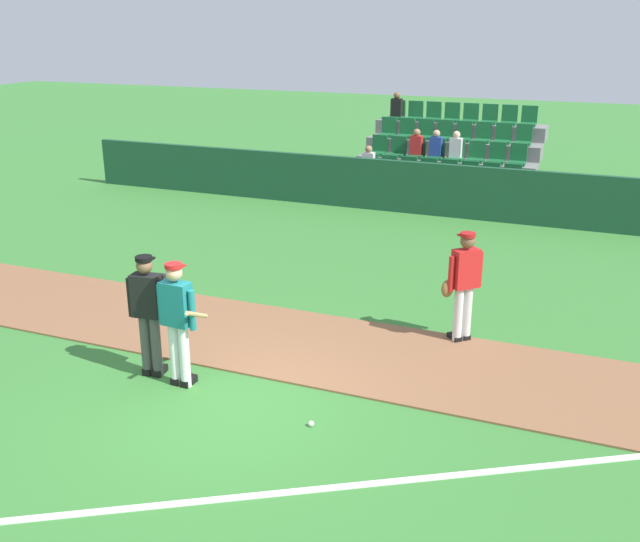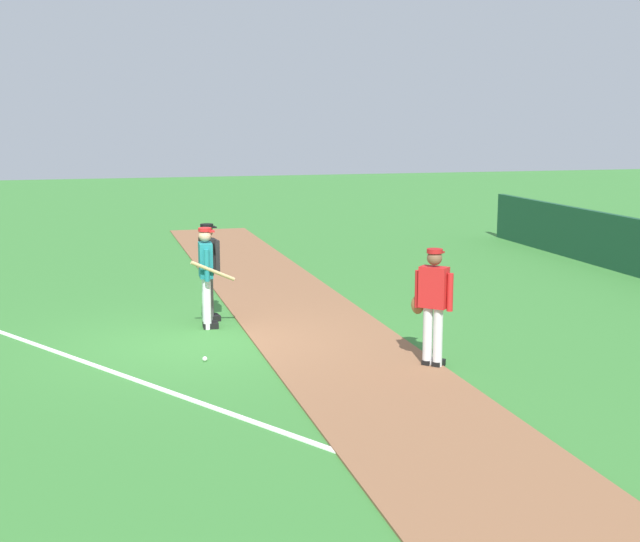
# 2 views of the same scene
# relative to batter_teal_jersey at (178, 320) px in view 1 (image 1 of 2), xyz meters

# --- Properties ---
(ground_plane) EXTENTS (80.00, 80.00, 0.00)m
(ground_plane) POSITION_rel_batter_teal_jersey_xyz_m (0.81, -0.23, -0.97)
(ground_plane) COLOR #387A33
(infield_dirt_path) EXTENTS (28.00, 2.44, 0.03)m
(infield_dirt_path) POSITION_rel_batter_teal_jersey_xyz_m (0.81, 1.80, -0.95)
(infield_dirt_path) COLOR brown
(infield_dirt_path) RESTS_ON ground
(foul_line_chalk) EXTENTS (10.26, 6.39, 0.01)m
(foul_line_chalk) POSITION_rel_batter_teal_jersey_xyz_m (3.81, -0.73, -0.96)
(foul_line_chalk) COLOR white
(foul_line_chalk) RESTS_ON ground
(dugout_fence) EXTENTS (20.00, 0.16, 1.33)m
(dugout_fence) POSITION_rel_batter_teal_jersey_xyz_m (0.81, 10.25, -0.30)
(dugout_fence) COLOR #19472D
(dugout_fence) RESTS_ON ground
(stadium_bleachers) EXTENTS (5.00, 3.80, 2.70)m
(stadium_bleachers) POSITION_rel_batter_teal_jersey_xyz_m (0.79, 12.55, -0.23)
(stadium_bleachers) COLOR slate
(stadium_bleachers) RESTS_ON ground
(batter_teal_jersey) EXTENTS (0.68, 0.79, 1.76)m
(batter_teal_jersey) POSITION_rel_batter_teal_jersey_xyz_m (0.00, 0.00, 0.00)
(batter_teal_jersey) COLOR white
(batter_teal_jersey) RESTS_ON ground
(umpire_home_plate) EXTENTS (0.59, 0.34, 1.76)m
(umpire_home_plate) POSITION_rel_batter_teal_jersey_xyz_m (-0.54, 0.12, 0.03)
(umpire_home_plate) COLOR #4C4C4C
(umpire_home_plate) RESTS_ON ground
(runner_red_jersey) EXTENTS (0.56, 0.50, 1.76)m
(runner_red_jersey) POSITION_rel_batter_teal_jersey_xyz_m (3.23, 2.85, -0.01)
(runner_red_jersey) COLOR silver
(runner_red_jersey) RESTS_ON ground
(baseball) EXTENTS (0.07, 0.07, 0.07)m
(baseball) POSITION_rel_batter_teal_jersey_xyz_m (2.06, -0.32, -0.93)
(baseball) COLOR white
(baseball) RESTS_ON ground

